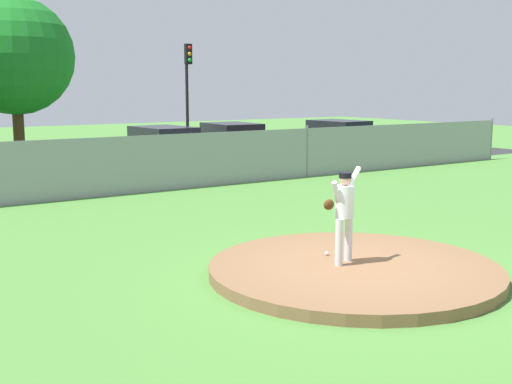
# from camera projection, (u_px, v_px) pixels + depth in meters

# --- Properties ---
(ground_plane) EXTENTS (80.00, 80.00, 0.00)m
(ground_plane) POSITION_uv_depth(u_px,v_px,m) (187.00, 217.00, 15.79)
(ground_plane) COLOR #4C8438
(asphalt_strip) EXTENTS (44.00, 7.00, 0.01)m
(asphalt_strip) POSITION_uv_depth(u_px,v_px,m) (75.00, 177.00, 22.77)
(asphalt_strip) COLOR #2B2B2D
(asphalt_strip) RESTS_ON ground_plane
(pitchers_mound) EXTENTS (4.90, 4.90, 0.19)m
(pitchers_mound) POSITION_uv_depth(u_px,v_px,m) (354.00, 270.00, 10.85)
(pitchers_mound) COLOR brown
(pitchers_mound) RESTS_ON ground_plane
(pitcher_youth) EXTENTS (0.81, 0.32, 1.62)m
(pitcher_youth) POSITION_uv_depth(u_px,v_px,m) (344.00, 208.00, 10.77)
(pitcher_youth) COLOR silver
(pitcher_youth) RESTS_ON pitchers_mound
(baseball) EXTENTS (0.07, 0.07, 0.07)m
(baseball) POSITION_uv_depth(u_px,v_px,m) (327.00, 253.00, 11.42)
(baseball) COLOR white
(baseball) RESTS_ON pitchers_mound
(chainlink_fence) EXTENTS (34.34, 0.07, 1.82)m
(chainlink_fence) POSITION_uv_depth(u_px,v_px,m) (123.00, 166.00, 18.94)
(chainlink_fence) COLOR gray
(chainlink_fence) RESTS_ON ground_plane
(parked_car_teal) EXTENTS (2.20, 4.73, 1.68)m
(parked_car_teal) POSITION_uv_depth(u_px,v_px,m) (338.00, 140.00, 28.97)
(parked_car_teal) COLOR #146066
(parked_car_teal) RESTS_ON ground_plane
(parked_car_white) EXTENTS (2.19, 4.72, 1.67)m
(parked_car_white) POSITION_uv_depth(u_px,v_px,m) (164.00, 150.00, 24.46)
(parked_car_white) COLOR silver
(parked_car_white) RESTS_ON ground_plane
(parked_car_burgundy) EXTENTS (2.07, 4.35, 1.73)m
(parked_car_burgundy) POSITION_uv_depth(u_px,v_px,m) (232.00, 146.00, 25.72)
(parked_car_burgundy) COLOR maroon
(parked_car_burgundy) RESTS_ON ground_plane
(traffic_light_far) EXTENTS (0.28, 0.46, 5.06)m
(traffic_light_far) POSITION_uv_depth(u_px,v_px,m) (188.00, 80.00, 29.17)
(traffic_light_far) COLOR black
(traffic_light_far) RESTS_ON ground_plane
(tree_broad_right) EXTENTS (5.47, 5.47, 7.32)m
(tree_broad_right) POSITION_uv_depth(u_px,v_px,m) (14.00, 56.00, 29.87)
(tree_broad_right) COLOR #4C331E
(tree_broad_right) RESTS_ON ground_plane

